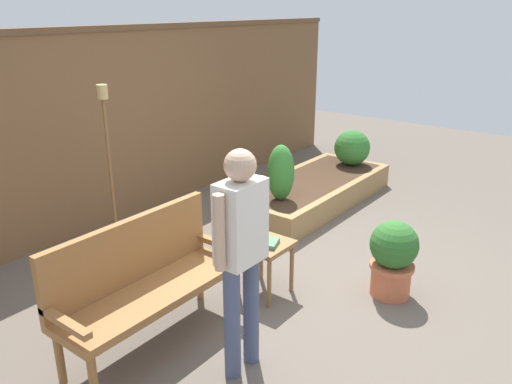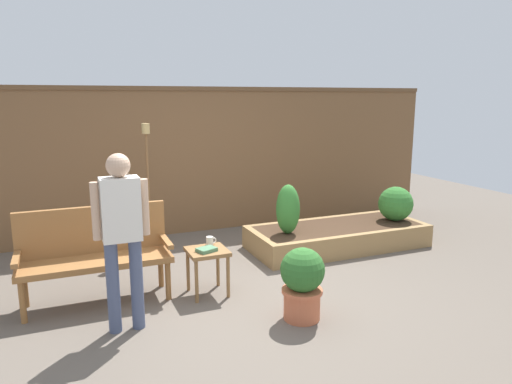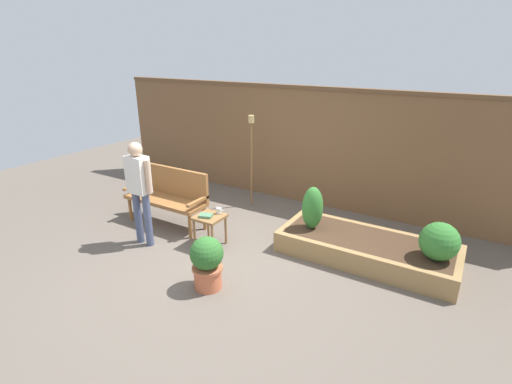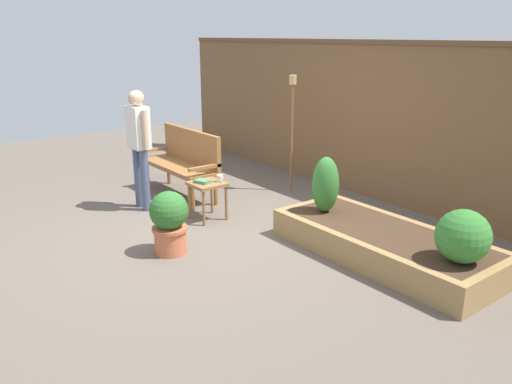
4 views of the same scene
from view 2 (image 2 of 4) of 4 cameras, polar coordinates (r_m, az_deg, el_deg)
The scene contains 12 objects.
ground_plane at distance 4.95m, azimuth -0.67°, elevation -12.57°, with size 14.00×14.00×0.00m, color #60564C.
fence_back at distance 7.06m, azimuth -8.68°, elevation 3.81°, with size 8.40×0.14×2.16m.
garden_bench at distance 4.97m, azimuth -18.92°, elevation -6.39°, with size 1.44×0.48×0.94m.
side_table at distance 4.90m, azimuth -5.90°, elevation -7.86°, with size 0.40×0.40×0.48m.
cup_on_table at distance 5.01m, azimuth -5.57°, elevation -5.89°, with size 0.11×0.08×0.09m.
book_on_table at distance 4.82m, azimuth -5.99°, elevation -6.95°, with size 0.18×0.14×0.04m, color #4C7A56.
potted_boxwood at distance 4.38m, azimuth 5.62°, elevation -10.67°, with size 0.41×0.41×0.68m.
raised_planter_bed at distance 6.54m, azimuth 9.82°, elevation -5.28°, with size 2.40×1.00×0.30m.
shrub_near_bench at distance 5.97m, azimuth 3.89°, elevation -2.10°, with size 0.30×0.30×0.64m.
shrub_far_corner at distance 6.89m, azimuth 16.53°, elevation -1.37°, with size 0.48×0.48×0.48m.
tiki_torch at distance 6.22m, azimuth -13.01°, elevation 3.22°, with size 0.10×0.10×1.68m.
person_by_bench at distance 4.14m, azimuth -15.93°, elevation -4.11°, with size 0.47×0.20×1.56m.
Camera 2 is at (-1.70, -4.19, 2.01)m, focal length 33.09 mm.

